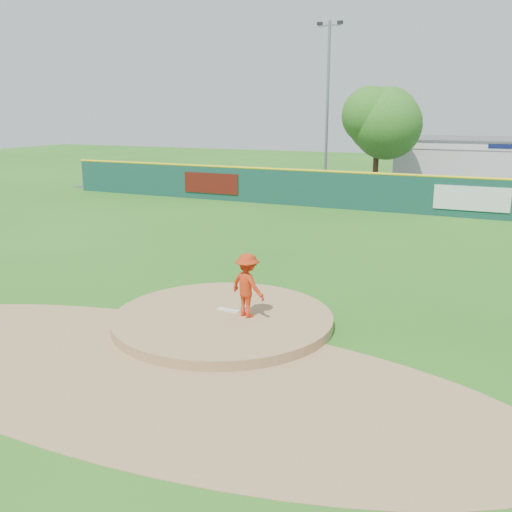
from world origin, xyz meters
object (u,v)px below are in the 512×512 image
at_px(light_pole_left, 328,98).
at_px(deciduous_tree, 378,121).
at_px(playground_slide, 169,175).
at_px(van, 476,192).
at_px(pitcher, 248,285).

bearing_deg(light_pole_left, deciduous_tree, -26.57).
height_order(deciduous_tree, light_pole_left, light_pole_left).
distance_m(playground_slide, light_pole_left, 12.32).
relative_size(deciduous_tree, light_pole_left, 0.67).
xyz_separation_m(van, light_pole_left, (-10.27, 3.46, 5.43)).
bearing_deg(van, deciduous_tree, 64.22).
distance_m(pitcher, deciduous_tree, 25.21).
xyz_separation_m(playground_slide, deciduous_tree, (14.23, 2.33, 3.83)).
height_order(pitcher, playground_slide, pitcher).
xyz_separation_m(pitcher, playground_slide, (-16.83, 22.49, -0.33)).
bearing_deg(light_pole_left, playground_slide, -157.04).
relative_size(van, light_pole_left, 0.40).
distance_m(playground_slide, deciduous_tree, 14.92).
bearing_deg(pitcher, light_pole_left, -55.10).
bearing_deg(pitcher, van, -77.84).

